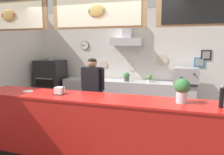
{
  "coord_description": "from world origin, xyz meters",
  "views": [
    {
      "loc": [
        1.2,
        -3.16,
        1.88
      ],
      "look_at": [
        -0.03,
        0.82,
        1.23
      ],
      "focal_mm": 33.8,
      "sensor_mm": 36.0,
      "label": 1
    }
  ],
  "objects_px": {
    "potted_sage": "(83,74)",
    "potted_basil": "(127,76)",
    "basil_vase": "(182,90)",
    "condiment_plate": "(28,91)",
    "pizza_oven": "(51,85)",
    "shop_worker": "(93,93)",
    "espresso_machine": "(186,76)",
    "pepper_grinder": "(222,96)",
    "potted_thyme": "(149,78)",
    "napkin_holder": "(59,91)"
  },
  "relations": [
    {
      "from": "pizza_oven",
      "to": "napkin_holder",
      "type": "distance_m",
      "value": 2.82
    },
    {
      "from": "potted_sage",
      "to": "potted_basil",
      "type": "bearing_deg",
      "value": -1.22
    },
    {
      "from": "potted_sage",
      "to": "basil_vase",
      "type": "xyz_separation_m",
      "value": [
        2.57,
        -2.34,
        0.2
      ]
    },
    {
      "from": "potted_sage",
      "to": "pepper_grinder",
      "type": "distance_m",
      "value": 3.89
    },
    {
      "from": "potted_thyme",
      "to": "condiment_plate",
      "type": "relative_size",
      "value": 1.14
    },
    {
      "from": "potted_sage",
      "to": "condiment_plate",
      "type": "distance_m",
      "value": 2.36
    },
    {
      "from": "shop_worker",
      "to": "potted_sage",
      "type": "bearing_deg",
      "value": -49.29
    },
    {
      "from": "pizza_oven",
      "to": "shop_worker",
      "type": "xyz_separation_m",
      "value": [
        1.76,
        -1.12,
        0.14
      ]
    },
    {
      "from": "potted_sage",
      "to": "pepper_grinder",
      "type": "height_order",
      "value": "pepper_grinder"
    },
    {
      "from": "potted_basil",
      "to": "potted_sage",
      "type": "bearing_deg",
      "value": 178.78
    },
    {
      "from": "shop_worker",
      "to": "potted_sage",
      "type": "xyz_separation_m",
      "value": [
        -0.79,
        1.24,
        0.2
      ]
    },
    {
      "from": "pizza_oven",
      "to": "shop_worker",
      "type": "relative_size",
      "value": 0.97
    },
    {
      "from": "pizza_oven",
      "to": "napkin_holder",
      "type": "relative_size",
      "value": 9.9
    },
    {
      "from": "shop_worker",
      "to": "condiment_plate",
      "type": "bearing_deg",
      "value": 65.07
    },
    {
      "from": "shop_worker",
      "to": "potted_basil",
      "type": "height_order",
      "value": "shop_worker"
    },
    {
      "from": "potted_sage",
      "to": "condiment_plate",
      "type": "bearing_deg",
      "value": -88.47
    },
    {
      "from": "potted_sage",
      "to": "potted_basil",
      "type": "relative_size",
      "value": 0.94
    },
    {
      "from": "shop_worker",
      "to": "potted_thyme",
      "type": "bearing_deg",
      "value": -121.06
    },
    {
      "from": "pizza_oven",
      "to": "napkin_holder",
      "type": "bearing_deg",
      "value": -53.91
    },
    {
      "from": "shop_worker",
      "to": "napkin_holder",
      "type": "relative_size",
      "value": 10.25
    },
    {
      "from": "potted_sage",
      "to": "napkin_holder",
      "type": "height_order",
      "value": "napkin_holder"
    },
    {
      "from": "espresso_machine",
      "to": "condiment_plate",
      "type": "xyz_separation_m",
      "value": [
        -2.64,
        -2.35,
        -0.04
      ]
    },
    {
      "from": "basil_vase",
      "to": "napkin_holder",
      "type": "bearing_deg",
      "value": -178.83
    },
    {
      "from": "potted_basil",
      "to": "basil_vase",
      "type": "bearing_deg",
      "value": -60.31
    },
    {
      "from": "potted_thyme",
      "to": "napkin_holder",
      "type": "height_order",
      "value": "napkin_holder"
    },
    {
      "from": "basil_vase",
      "to": "pepper_grinder",
      "type": "bearing_deg",
      "value": -9.51
    },
    {
      "from": "shop_worker",
      "to": "potted_sage",
      "type": "relative_size",
      "value": 7.32
    },
    {
      "from": "basil_vase",
      "to": "condiment_plate",
      "type": "bearing_deg",
      "value": -179.4
    },
    {
      "from": "potted_sage",
      "to": "condiment_plate",
      "type": "xyz_separation_m",
      "value": [
        0.06,
        -2.36,
        0.03
      ]
    },
    {
      "from": "pizza_oven",
      "to": "potted_thyme",
      "type": "xyz_separation_m",
      "value": [
        2.79,
        0.15,
        0.32
      ]
    },
    {
      "from": "shop_worker",
      "to": "basil_vase",
      "type": "height_order",
      "value": "shop_worker"
    },
    {
      "from": "potted_basil",
      "to": "potted_thyme",
      "type": "bearing_deg",
      "value": 5.2
    },
    {
      "from": "shop_worker",
      "to": "espresso_machine",
      "type": "relative_size",
      "value": 2.79
    },
    {
      "from": "pizza_oven",
      "to": "espresso_machine",
      "type": "height_order",
      "value": "pizza_oven"
    },
    {
      "from": "shop_worker",
      "to": "potted_thyme",
      "type": "height_order",
      "value": "shop_worker"
    },
    {
      "from": "shop_worker",
      "to": "condiment_plate",
      "type": "height_order",
      "value": "shop_worker"
    },
    {
      "from": "potted_basil",
      "to": "pizza_oven",
      "type": "bearing_deg",
      "value": -177.6
    },
    {
      "from": "napkin_holder",
      "to": "shop_worker",
      "type": "bearing_deg",
      "value": 84.38
    },
    {
      "from": "pizza_oven",
      "to": "potted_thyme",
      "type": "distance_m",
      "value": 2.81
    },
    {
      "from": "basil_vase",
      "to": "shop_worker",
      "type": "bearing_deg",
      "value": 148.3
    },
    {
      "from": "espresso_machine",
      "to": "pepper_grinder",
      "type": "relative_size",
      "value": 1.93
    },
    {
      "from": "potted_basil",
      "to": "basil_vase",
      "type": "distance_m",
      "value": 2.67
    },
    {
      "from": "pepper_grinder",
      "to": "shop_worker",
      "type": "bearing_deg",
      "value": 152.45
    },
    {
      "from": "potted_basil",
      "to": "shop_worker",
      "type": "bearing_deg",
      "value": -110.53
    },
    {
      "from": "pizza_oven",
      "to": "potted_sage",
      "type": "height_order",
      "value": "pizza_oven"
    },
    {
      "from": "potted_thyme",
      "to": "basil_vase",
      "type": "xyz_separation_m",
      "value": [
        0.74,
        -2.36,
        0.22
      ]
    },
    {
      "from": "shop_worker",
      "to": "potted_basil",
      "type": "distance_m",
      "value": 1.31
    },
    {
      "from": "pizza_oven",
      "to": "pepper_grinder",
      "type": "relative_size",
      "value": 5.21
    },
    {
      "from": "condiment_plate",
      "to": "pepper_grinder",
      "type": "distance_m",
      "value": 2.99
    },
    {
      "from": "basil_vase",
      "to": "potted_sage",
      "type": "bearing_deg",
      "value": 137.67
    }
  ]
}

